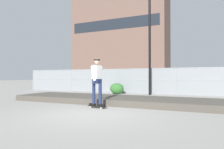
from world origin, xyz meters
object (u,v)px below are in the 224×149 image
object	(u,v)px
street_lamp	(150,31)
parked_car_mid	(186,82)
parked_car_near	(111,81)
skater	(97,79)
shrub_left	(117,89)
skateboard	(97,106)

from	to	relation	value
street_lamp	parked_car_mid	distance (m)	5.27
parked_car_near	skater	bearing A→B (deg)	-70.14
shrub_left	parked_car_mid	bearing A→B (deg)	37.97
skater	street_lamp	world-z (taller)	street_lamp
skater	shrub_left	size ratio (longest dim) A/B	1.86
parked_car_mid	street_lamp	bearing A→B (deg)	-124.41
shrub_left	parked_car_near	bearing A→B (deg)	118.45
skateboard	parked_car_near	world-z (taller)	parked_car_near
skateboard	skater	size ratio (longest dim) A/B	0.44
skater	shrub_left	bearing A→B (deg)	104.07
skater	parked_car_near	bearing A→B (deg)	109.86
skateboard	parked_car_mid	bearing A→B (deg)	72.29
skater	parked_car_near	xyz separation A→B (m)	(-3.46, 9.57, -0.31)
street_lamp	shrub_left	size ratio (longest dim) A/B	7.00
skateboard	skater	distance (m)	1.09
parked_car_mid	shrub_left	distance (m)	5.73
skater	shrub_left	xyz separation A→B (m)	(-1.49, 5.94, -0.76)
skateboard	parked_car_near	distance (m)	10.21
skateboard	shrub_left	world-z (taller)	shrub_left
skateboard	parked_car_mid	world-z (taller)	parked_car_mid
street_lamp	parked_car_mid	bearing A→B (deg)	55.59
street_lamp	parked_car_mid	xyz separation A→B (m)	(2.21, 3.23, -3.53)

